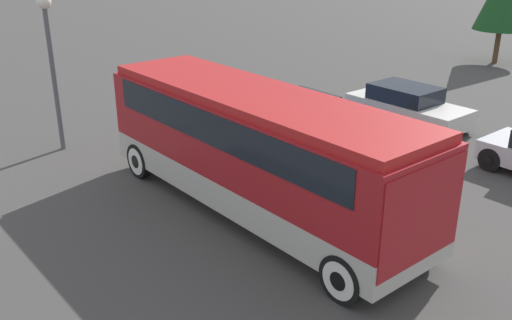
# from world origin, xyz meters

# --- Properties ---
(ground_plane) EXTENTS (120.00, 120.00, 0.00)m
(ground_plane) POSITION_xyz_m (0.00, 0.00, 0.00)
(ground_plane) COLOR #423F3D
(tour_bus) EXTENTS (9.72, 2.68, 3.16)m
(tour_bus) POSITION_xyz_m (0.10, -0.00, 1.90)
(tour_bus) COLOR #B7B2A8
(tour_bus) RESTS_ON ground_plane
(parked_car_near) EXTENTS (4.52, 1.94, 1.45)m
(parked_car_near) POSITION_xyz_m (-1.88, 8.83, 0.71)
(parked_car_near) COLOR silver
(parked_car_near) RESTS_ON ground_plane
(parked_car_mid) EXTENTS (4.04, 1.97, 1.36)m
(parked_car_mid) POSITION_xyz_m (-3.63, 5.32, 0.70)
(parked_car_mid) COLOR navy
(parked_car_mid) RESTS_ON ground_plane
(lamp_post) EXTENTS (0.44, 0.44, 4.96)m
(lamp_post) POSITION_xyz_m (-7.59, -2.00, 3.32)
(lamp_post) COLOR #515156
(lamp_post) RESTS_ON ground_plane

